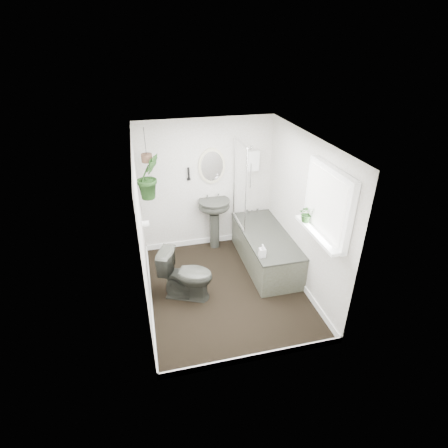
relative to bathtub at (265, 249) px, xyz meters
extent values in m
cube|color=black|center=(-0.80, -0.50, -0.30)|extent=(2.30, 2.80, 0.02)
cube|color=white|center=(-0.80, -0.50, 2.02)|extent=(2.30, 2.80, 0.02)
cube|color=white|center=(-0.80, 0.91, 0.86)|extent=(2.30, 0.02, 2.30)
cube|color=white|center=(-0.80, -1.91, 0.86)|extent=(2.30, 0.02, 2.30)
cube|color=white|center=(-1.96, -0.50, 0.86)|extent=(0.02, 2.80, 2.30)
cube|color=white|center=(0.36, -0.50, 0.86)|extent=(0.02, 2.80, 2.30)
cube|color=white|center=(-0.80, -0.50, -0.24)|extent=(2.30, 2.80, 0.10)
cube|color=white|center=(0.00, 0.84, 1.26)|extent=(0.20, 0.10, 0.35)
ellipsoid|color=beige|center=(-0.71, 0.87, 1.21)|extent=(0.46, 0.03, 0.62)
cylinder|color=black|center=(-1.11, 0.86, 1.11)|extent=(0.04, 0.04, 0.22)
cylinder|color=white|center=(-1.90, 0.20, 0.61)|extent=(0.11, 0.11, 0.11)
cube|color=white|center=(0.29, -1.20, 1.36)|extent=(0.08, 1.00, 0.90)
cube|color=white|center=(0.22, -1.20, 0.94)|extent=(0.18, 1.00, 0.04)
cube|color=white|center=(0.24, -1.20, 1.36)|extent=(0.01, 0.86, 0.76)
imported|color=#2E3029|center=(-1.40, -0.52, 0.10)|extent=(0.87, 0.69, 0.77)
imported|color=black|center=(0.19, -0.90, 1.08)|extent=(0.27, 0.25, 0.23)
imported|color=black|center=(-1.77, 0.45, 1.28)|extent=(0.48, 0.45, 0.70)
imported|color=black|center=(-0.29, -0.61, 0.39)|extent=(0.09, 0.10, 0.20)
cylinder|color=#4F3627|center=(-1.77, 0.45, 1.56)|extent=(0.16, 0.16, 0.12)
camera|label=1|loc=(-1.84, -4.62, 3.15)|focal=28.00mm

